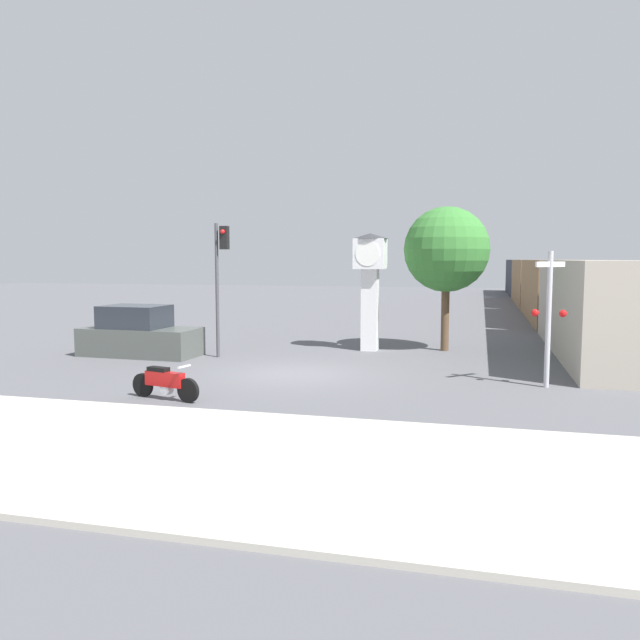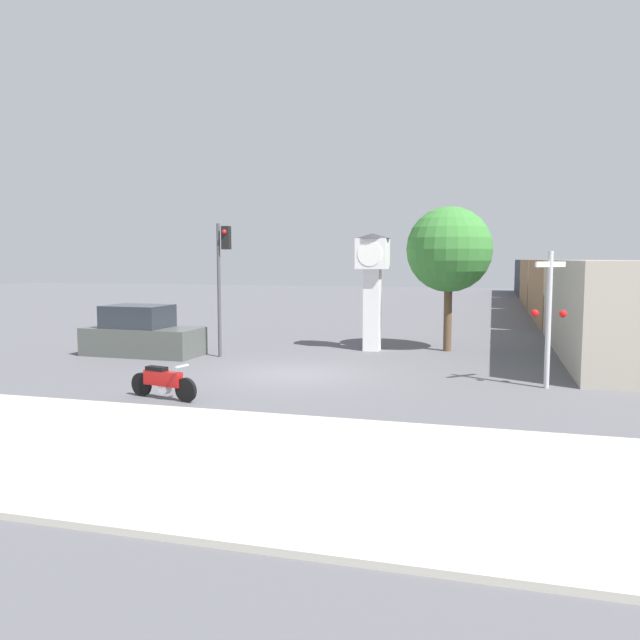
# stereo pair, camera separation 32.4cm
# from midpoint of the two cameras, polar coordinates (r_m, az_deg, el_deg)

# --- Properties ---
(ground_plane) EXTENTS (120.00, 120.00, 0.00)m
(ground_plane) POSITION_cam_midpoint_polar(r_m,az_deg,el_deg) (18.81, -2.73, -4.96)
(ground_plane) COLOR #56565B
(sidewalk_strip) EXTENTS (36.00, 6.00, 0.10)m
(sidewalk_strip) POSITION_cam_midpoint_polar(r_m,az_deg,el_deg) (11.53, -14.94, -11.68)
(sidewalk_strip) COLOR #BCB7A8
(sidewalk_strip) RESTS_ON ground_plane
(motorcycle) EXTENTS (2.00, 0.63, 0.89)m
(motorcycle) POSITION_cam_midpoint_polar(r_m,az_deg,el_deg) (15.84, -14.58, -5.54)
(motorcycle) COLOR black
(motorcycle) RESTS_ON ground_plane
(clock_tower) EXTENTS (1.35, 1.35, 4.40)m
(clock_tower) POSITION_cam_midpoint_polar(r_m,az_deg,el_deg) (23.45, 4.21, 4.34)
(clock_tower) COLOR white
(clock_tower) RESTS_ON ground_plane
(freight_train) EXTENTS (2.80, 53.43, 3.40)m
(freight_train) POSITION_cam_midpoint_polar(r_m,az_deg,el_deg) (44.46, 19.48, 3.01)
(freight_train) COLOR #ADA393
(freight_train) RESTS_ON ground_plane
(traffic_light) EXTENTS (0.50, 0.35, 4.68)m
(traffic_light) POSITION_cam_midpoint_polar(r_m,az_deg,el_deg) (22.01, -9.51, 4.87)
(traffic_light) COLOR #47474C
(traffic_light) RESTS_ON ground_plane
(railroad_crossing_signal) EXTENTS (0.90, 0.82, 3.65)m
(railroad_crossing_signal) POSITION_cam_midpoint_polar(r_m,az_deg,el_deg) (17.61, 19.69, 0.57)
(railroad_crossing_signal) COLOR #B7B7BC
(railroad_crossing_signal) RESTS_ON ground_plane
(street_tree) EXTENTS (3.17, 3.17, 5.39)m
(street_tree) POSITION_cam_midpoint_polar(r_m,az_deg,el_deg) (23.76, 11.10, 6.31)
(street_tree) COLOR brown
(street_tree) RESTS_ON ground_plane
(parked_car) EXTENTS (4.26, 1.94, 1.80)m
(parked_car) POSITION_cam_midpoint_polar(r_m,az_deg,el_deg) (23.22, -16.60, -1.30)
(parked_car) COLOR #4C514C
(parked_car) RESTS_ON ground_plane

